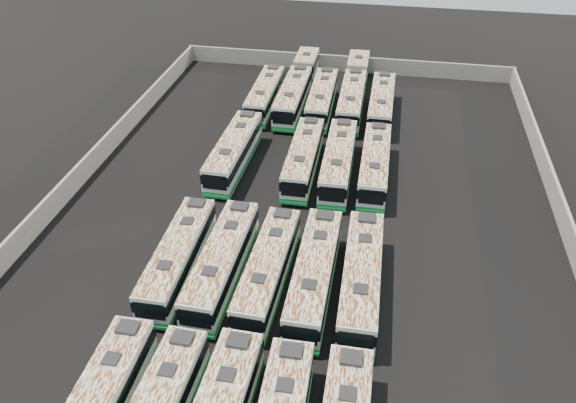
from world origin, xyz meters
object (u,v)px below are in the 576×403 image
Objects in this scene: bus_midfront_far_right at (361,278)px; bus_back_left at (298,86)px; bus_midfront_right at (314,274)px; bus_back_far_right at (381,104)px; bus_midback_center at (303,158)px; bus_midback_right at (338,161)px; bus_back_center at (322,99)px; bus_midback_far_left at (234,152)px; bus_midfront_left at (222,262)px; bus_back_right at (354,89)px; bus_midfront_far_left at (178,257)px; bus_midback_far_right at (375,165)px; bus_midfront_center at (268,269)px; bus_back_far_left at (265,95)px.

bus_midfront_far_right reaches higher than bus_back_left.
bus_back_far_right is at bearing 83.75° from bus_midfront_right.
bus_midback_center is 3.49m from bus_midback_right.
bus_midback_far_left is at bearing -117.47° from bus_back_center.
bus_midfront_far_right is at bearing 1.77° from bus_midfront_left.
bus_midback_far_left is at bearing 180.00° from bus_midback_center.
bus_midfront_far_left is at bearing -107.73° from bus_back_right.
bus_midback_right is at bearing -90.39° from bus_back_right.
bus_midfront_center is at bearing -113.05° from bus_midback_far_right.
bus_midback_right is 17.61m from bus_back_right.
bus_midback_far_right is 0.63× the size of bus_back_left.
bus_midback_center is at bearing 177.78° from bus_midback_right.
bus_back_left is at bearing 162.62° from bus_back_far_right.
bus_midfront_right is 30.84m from bus_back_center.
bus_midfront_far_right is 1.02× the size of bus_back_center.
bus_midback_right is at bearing -103.77° from bus_back_far_right.
bus_midback_right is at bearing -68.01° from bus_back_left.
bus_midfront_center and bus_back_far_left have the same top height.
bus_midback_center is at bearing -63.88° from bus_back_far_left.
bus_midback_far_left is 7.07m from bus_midback_center.
bus_midfront_left reaches higher than bus_midfront_center.
bus_midfront_far_right is 21.54m from bus_midback_far_left.
bus_back_center is (6.96, 30.57, 0.03)m from bus_midfront_far_left.
bus_midfront_far_right is (6.99, 0.23, 0.08)m from bus_midfront_center.
bus_midfront_far_left is at bearing 179.79° from bus_midfront_right.
bus_midfront_far_left is at bearing -90.61° from bus_back_far_left.
bus_midback_far_left is 0.65× the size of bus_back_right.
bus_midfront_left is 0.64× the size of bus_back_left.
bus_back_far_right reaches higher than bus_back_far_left.
bus_midfront_far_right is 1.00× the size of bus_midback_far_left.
bus_midfront_center is 17.98m from bus_midback_far_left.
bus_midback_far_right is at bearing 1.27° from bus_midback_right.
bus_midback_right is (10.54, 16.46, 0.06)m from bus_midfront_far_left.
bus_midback_right reaches higher than bus_back_right.
bus_midfront_left is (3.51, -0.02, 0.04)m from bus_midfront_far_left.
bus_midback_right is 3.54m from bus_midback_far_right.
bus_midback_center is at bearing 91.58° from bus_midfront_center.
bus_midfront_far_right is at bearing -78.02° from bus_back_center.
bus_back_center is at bearing 116.71° from bus_midback_far_right.
bus_midback_center is 0.97× the size of bus_midback_right.
bus_back_far_right is at bearing 78.69° from bus_midfront_center.
bus_back_far_left is at bearing 125.72° from bus_midback_right.
bus_midback_far_right is (10.57, 16.63, -0.02)m from bus_midfront_left.
bus_midback_far_left reaches higher than bus_back_center.
bus_midback_center is at bearing 78.78° from bus_midfront_left.
bus_midfront_far_left is 19.55m from bus_midback_right.
bus_back_far_left is 0.98× the size of bus_back_center.
bus_midback_far_left is 20.51m from bus_back_right.
bus_midfront_far_right is 1.02× the size of bus_back_far_right.
bus_midback_far_left reaches higher than bus_midfront_center.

